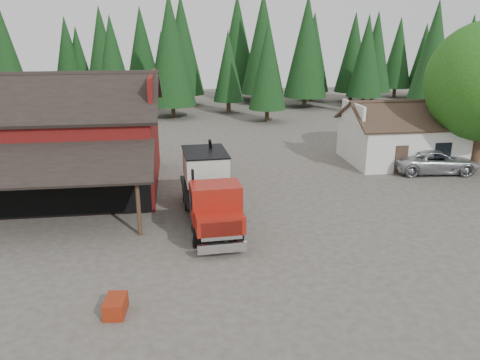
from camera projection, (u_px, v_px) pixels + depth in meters
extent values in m
plane|color=#484339|center=(262.00, 247.00, 21.43)|extent=(120.00, 120.00, 0.00)
cube|color=maroon|center=(57.00, 149.00, 28.68)|extent=(12.00, 10.00, 5.00)
cube|color=black|center=(38.00, 98.00, 25.25)|extent=(12.80, 5.53, 2.35)
cube|color=black|center=(59.00, 87.00, 29.96)|extent=(12.80, 5.53, 2.35)
cube|color=maroon|center=(153.00, 90.00, 28.37)|extent=(0.25, 7.00, 2.00)
cube|color=black|center=(22.00, 164.00, 22.18)|extent=(12.40, 3.53, 1.44)
cylinder|color=#382619|center=(138.00, 208.00, 22.26)|extent=(0.20, 0.20, 2.80)
cube|color=black|center=(35.00, 182.00, 24.07)|extent=(11.70, 0.08, 3.90)
cube|color=silver|center=(402.00, 142.00, 34.89)|extent=(8.00, 6.00, 3.00)
cube|color=#38281E|center=(415.00, 116.00, 32.78)|extent=(8.60, 3.42, 1.80)
cube|color=#38281E|center=(396.00, 109.00, 35.61)|extent=(8.60, 3.42, 1.80)
cube|color=silver|center=(353.00, 113.00, 33.68)|extent=(0.20, 4.20, 1.50)
cube|color=silver|center=(456.00, 111.00, 34.71)|extent=(0.20, 4.20, 1.50)
cube|color=#38281E|center=(401.00, 160.00, 32.00)|extent=(0.90, 0.06, 2.00)
cube|color=black|center=(443.00, 150.00, 32.20)|extent=(1.20, 0.06, 1.00)
cylinder|color=#382619|center=(477.00, 149.00, 32.54)|extent=(0.60, 0.60, 3.20)
sphere|color=#195713|center=(461.00, 98.00, 32.09)|extent=(4.40, 4.40, 4.40)
cylinder|color=#382619|center=(267.00, 114.00, 50.24)|extent=(0.44, 0.44, 1.60)
cone|color=black|center=(268.00, 66.00, 48.67)|extent=(3.96, 3.96, 9.00)
cylinder|color=#382619|center=(426.00, 117.00, 48.51)|extent=(0.44, 0.44, 1.60)
cone|color=black|center=(433.00, 57.00, 46.64)|extent=(4.84, 4.84, 11.00)
cylinder|color=#382619|center=(173.00, 110.00, 52.73)|extent=(0.44, 0.44, 1.60)
cone|color=black|center=(171.00, 50.00, 50.70)|extent=(5.28, 5.28, 12.00)
cylinder|color=black|center=(196.00, 236.00, 21.37)|extent=(0.39, 1.06, 1.04)
cylinder|color=black|center=(239.00, 232.00, 21.73)|extent=(0.39, 1.06, 1.04)
cylinder|color=black|center=(188.00, 202.00, 25.61)|extent=(0.39, 1.06, 1.04)
cylinder|color=black|center=(223.00, 199.00, 25.97)|extent=(0.39, 1.06, 1.04)
cylinder|color=black|center=(186.00, 194.00, 26.85)|extent=(0.39, 1.06, 1.04)
cylinder|color=black|center=(220.00, 191.00, 27.21)|extent=(0.39, 1.06, 1.04)
cube|color=black|center=(209.00, 203.00, 24.26)|extent=(1.49, 8.18, 0.38)
cube|color=silver|center=(222.00, 248.00, 20.18)|extent=(2.18, 0.29, 0.43)
cube|color=silver|center=(222.00, 231.00, 20.03)|extent=(1.80, 0.19, 0.85)
cube|color=maroon|center=(220.00, 223.00, 20.52)|extent=(2.19, 1.34, 0.80)
cube|color=maroon|center=(216.00, 202.00, 21.51)|extent=(2.36, 1.73, 1.75)
cube|color=black|center=(218.00, 202.00, 20.72)|extent=(1.99, 0.18, 0.85)
cylinder|color=black|center=(193.00, 187.00, 21.98)|extent=(0.14, 0.14, 1.70)
cube|color=black|center=(213.00, 196.00, 22.41)|extent=(2.32, 0.24, 1.51)
cube|color=black|center=(206.00, 191.00, 25.42)|extent=(2.71, 5.61, 0.15)
cube|color=beige|center=(205.00, 166.00, 24.99)|extent=(2.34, 3.24, 1.51)
cone|color=beige|center=(206.00, 183.00, 25.28)|extent=(2.19, 2.19, 0.66)
cube|color=black|center=(205.00, 152.00, 24.75)|extent=(2.44, 3.34, 0.08)
cylinder|color=black|center=(212.00, 161.00, 26.36)|extent=(0.60, 2.08, 2.89)
cube|color=maroon|center=(191.00, 174.00, 27.36)|extent=(0.61, 0.79, 0.43)
cylinder|color=silver|center=(237.00, 218.00, 22.63)|extent=(0.58, 0.97, 0.53)
imported|color=#B7B9C0|center=(435.00, 161.00, 32.40)|extent=(6.11, 3.31, 1.63)
cube|color=maroon|center=(116.00, 306.00, 16.33)|extent=(0.80, 1.16, 0.60)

